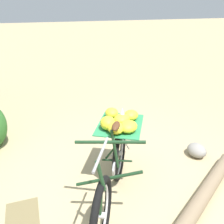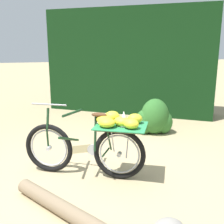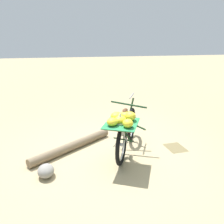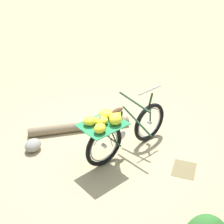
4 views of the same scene
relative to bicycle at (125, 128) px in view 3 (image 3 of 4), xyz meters
name	(u,v)px [view 3 (image 3 of 4)]	position (x,y,z in m)	size (l,w,h in m)	color
ground_plane	(124,153)	(-0.05, -0.01, -0.54)	(60.00, 60.00, 0.00)	tan
bicycle	(125,128)	(0.00, 0.00, 0.00)	(1.69, 1.15, 1.03)	black
fallen_log	(73,146)	(-0.46, -0.96, -0.45)	(0.17, 0.17, 1.91)	#7F6B51
path_stone	(46,171)	(0.37, -1.47, -0.44)	(0.32, 0.27, 0.20)	gray
leaf_litter_patch	(175,148)	(0.02, 1.09, -0.53)	(0.44, 0.36, 0.01)	olive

